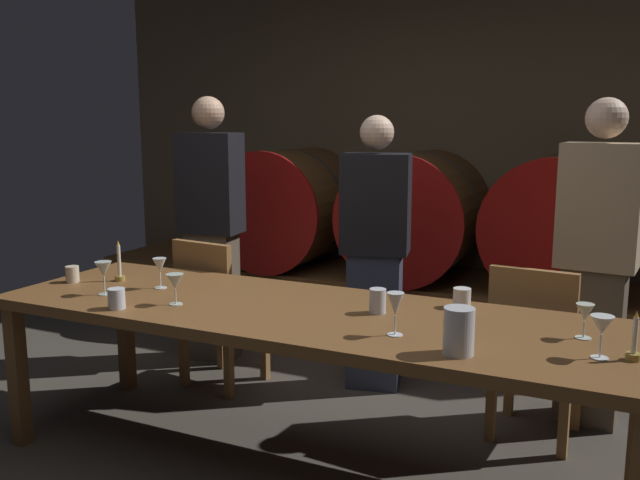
# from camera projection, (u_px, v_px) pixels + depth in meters

# --- Properties ---
(ground_plane) EXTENTS (7.38, 7.38, 0.00)m
(ground_plane) POSITION_uv_depth(u_px,v_px,m) (254.00, 475.00, 2.99)
(ground_plane) COLOR #3F3A33
(back_wall) EXTENTS (5.68, 0.24, 2.80)m
(back_wall) POSITION_uv_depth(u_px,v_px,m) (438.00, 140.00, 5.31)
(back_wall) COLOR brown
(back_wall) RESTS_ON ground
(barrel_shelf) EXTENTS (5.11, 0.90, 0.42)m
(barrel_shelf) POSITION_uv_depth(u_px,v_px,m) (413.00, 303.00, 5.02)
(barrel_shelf) COLOR brown
(barrel_shelf) RESTS_ON ground
(wine_barrel_left) EXTENTS (0.92, 0.96, 0.92)m
(wine_barrel_left) POSITION_uv_depth(u_px,v_px,m) (291.00, 207.00, 5.33)
(wine_barrel_left) COLOR brown
(wine_barrel_left) RESTS_ON barrel_shelf
(wine_barrel_center) EXTENTS (0.92, 0.96, 0.92)m
(wine_barrel_center) POSITION_uv_depth(u_px,v_px,m) (417.00, 215.00, 4.90)
(wine_barrel_center) COLOR brown
(wine_barrel_center) RESTS_ON barrel_shelf
(wine_barrel_right) EXTENTS (0.92, 0.96, 0.92)m
(wine_barrel_right) POSITION_uv_depth(u_px,v_px,m) (560.00, 223.00, 4.49)
(wine_barrel_right) COLOR brown
(wine_barrel_right) RESTS_ON barrel_shelf
(dining_table) EXTENTS (2.85, 0.88, 0.74)m
(dining_table) POSITION_uv_depth(u_px,v_px,m) (305.00, 323.00, 2.95)
(dining_table) COLOR brown
(dining_table) RESTS_ON ground
(chair_left) EXTENTS (0.45, 0.45, 0.88)m
(chair_left) POSITION_uv_depth(u_px,v_px,m) (215.00, 306.00, 3.91)
(chair_left) COLOR olive
(chair_left) RESTS_ON ground
(chair_right) EXTENTS (0.43, 0.43, 0.88)m
(chair_right) POSITION_uv_depth(u_px,v_px,m) (535.00, 345.00, 3.23)
(chair_right) COLOR olive
(chair_right) RESTS_ON ground
(guest_left) EXTENTS (0.41, 0.28, 1.70)m
(guest_left) POSITION_uv_depth(u_px,v_px,m) (211.00, 228.00, 4.33)
(guest_left) COLOR brown
(guest_left) RESTS_ON ground
(guest_center) EXTENTS (0.42, 0.32, 1.58)m
(guest_center) POSITION_uv_depth(u_px,v_px,m) (375.00, 252.00, 3.87)
(guest_center) COLOR #33384C
(guest_center) RESTS_ON ground
(guest_right) EXTENTS (0.40, 0.28, 1.66)m
(guest_right) POSITION_uv_depth(u_px,v_px,m) (596.00, 262.00, 3.39)
(guest_right) COLOR brown
(guest_right) RESTS_ON ground
(candle_left) EXTENTS (0.05, 0.05, 0.21)m
(candle_left) POSITION_uv_depth(u_px,v_px,m) (119.00, 270.00, 3.45)
(candle_left) COLOR olive
(candle_left) RESTS_ON dining_table
(candle_right) EXTENTS (0.05, 0.05, 0.18)m
(candle_right) POSITION_uv_depth(u_px,v_px,m) (634.00, 347.00, 2.30)
(candle_right) COLOR olive
(candle_right) RESTS_ON dining_table
(pitcher) EXTENTS (0.11, 0.11, 0.17)m
(pitcher) POSITION_uv_depth(u_px,v_px,m) (459.00, 331.00, 2.36)
(pitcher) COLOR silver
(pitcher) RESTS_ON dining_table
(wine_glass_far_left) EXTENTS (0.08, 0.08, 0.16)m
(wine_glass_far_left) POSITION_uv_depth(u_px,v_px,m) (103.00, 270.00, 3.16)
(wine_glass_far_left) COLOR silver
(wine_glass_far_left) RESTS_ON dining_table
(wine_glass_left) EXTENTS (0.07, 0.07, 0.15)m
(wine_glass_left) POSITION_uv_depth(u_px,v_px,m) (160.00, 266.00, 3.29)
(wine_glass_left) COLOR white
(wine_glass_left) RESTS_ON dining_table
(wine_glass_center_left) EXTENTS (0.08, 0.08, 0.14)m
(wine_glass_center_left) POSITION_uv_depth(u_px,v_px,m) (175.00, 282.00, 3.00)
(wine_glass_center_left) COLOR silver
(wine_glass_center_left) RESTS_ON dining_table
(wine_glass_center_right) EXTENTS (0.07, 0.07, 0.17)m
(wine_glass_center_right) POSITION_uv_depth(u_px,v_px,m) (395.00, 305.00, 2.56)
(wine_glass_center_right) COLOR white
(wine_glass_center_right) RESTS_ON dining_table
(wine_glass_right) EXTENTS (0.07, 0.07, 0.13)m
(wine_glass_right) POSITION_uv_depth(u_px,v_px,m) (585.00, 314.00, 2.53)
(wine_glass_right) COLOR silver
(wine_glass_right) RESTS_ON dining_table
(wine_glass_far_right) EXTENTS (0.08, 0.08, 0.15)m
(wine_glass_far_right) POSITION_uv_depth(u_px,v_px,m) (602.00, 326.00, 2.31)
(wine_glass_far_right) COLOR white
(wine_glass_far_right) RESTS_ON dining_table
(cup_far_left) EXTENTS (0.07, 0.07, 0.08)m
(cup_far_left) POSITION_uv_depth(u_px,v_px,m) (72.00, 274.00, 3.42)
(cup_far_left) COLOR beige
(cup_far_left) RESTS_ON dining_table
(cup_center_left) EXTENTS (0.07, 0.07, 0.09)m
(cup_center_left) POSITION_uv_depth(u_px,v_px,m) (117.00, 299.00, 2.94)
(cup_center_left) COLOR silver
(cup_center_left) RESTS_ON dining_table
(cup_center_right) EXTENTS (0.07, 0.07, 0.11)m
(cup_center_right) POSITION_uv_depth(u_px,v_px,m) (378.00, 301.00, 2.87)
(cup_center_right) COLOR silver
(cup_center_right) RESTS_ON dining_table
(cup_far_right) EXTENTS (0.08, 0.08, 0.09)m
(cup_far_right) POSITION_uv_depth(u_px,v_px,m) (462.00, 298.00, 2.96)
(cup_far_right) COLOR white
(cup_far_right) RESTS_ON dining_table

